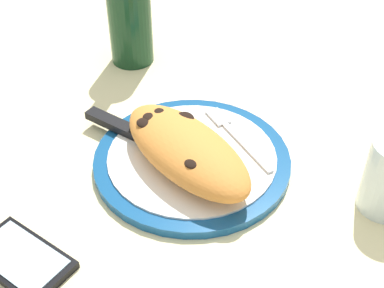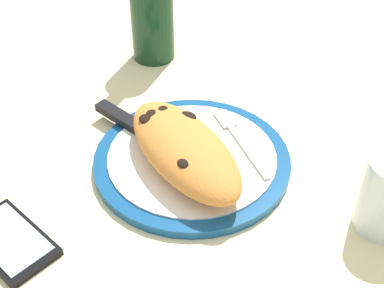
{
  "view_description": "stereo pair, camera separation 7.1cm",
  "coord_description": "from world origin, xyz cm",
  "views": [
    {
      "loc": [
        -41.06,
        35.44,
        49.39
      ],
      "look_at": [
        0.0,
        0.0,
        3.61
      ],
      "focal_mm": 48.87,
      "sensor_mm": 36.0,
      "label": 1
    },
    {
      "loc": [
        -45.33,
        29.79,
        49.39
      ],
      "look_at": [
        0.0,
        0.0,
        3.61
      ],
      "focal_mm": 48.87,
      "sensor_mm": 36.0,
      "label": 2
    }
  ],
  "objects": [
    {
      "name": "calzone",
      "position": [
        -1.01,
        1.95,
        4.42
      ],
      "size": [
        23.17,
        10.85,
        5.55
      ],
      "color": "orange",
      "rests_on": "plate"
    },
    {
      "name": "ground_plane",
      "position": [
        0.0,
        0.0,
        -1.5
      ],
      "size": [
        150.0,
        150.0,
        3.0
      ],
      "primitive_type": "cube",
      "color": "beige"
    },
    {
      "name": "knife",
      "position": [
        8.89,
        3.67,
        2.11
      ],
      "size": [
        23.73,
        7.88,
        1.2
      ],
      "color": "silver",
      "rests_on": "plate"
    },
    {
      "name": "plate",
      "position": [
        0.0,
        0.0,
        0.77
      ],
      "size": [
        27.37,
        27.37,
        1.61
      ],
      "color": "navy",
      "rests_on": "ground_plane"
    },
    {
      "name": "smartphone",
      "position": [
        -0.18,
        25.97,
        0.56
      ],
      "size": [
        13.16,
        9.45,
        1.16
      ],
      "color": "black",
      "rests_on": "ground_plane"
    },
    {
      "name": "wine_bottle",
      "position": [
        28.27,
        -10.28,
        10.39
      ],
      "size": [
        7.53,
        7.53,
        26.73
      ],
      "color": "#14381E",
      "rests_on": "ground_plane"
    },
    {
      "name": "fork",
      "position": [
        -0.41,
        -7.53,
        1.81
      ],
      "size": [
        15.78,
        4.87,
        0.4
      ],
      "color": "silver",
      "rests_on": "plate"
    }
  ]
}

